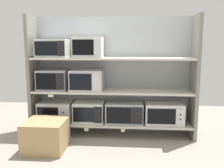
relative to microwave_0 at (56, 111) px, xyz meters
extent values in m
cube|color=gray|center=(0.89, -1.00, -0.37)|extent=(6.41, 6.00, 0.02)
cube|color=#9EA3A8|center=(0.89, 0.24, 0.56)|extent=(2.61, 0.04, 1.84)
cube|color=gray|center=(-0.35, 0.00, 0.56)|extent=(0.05, 0.43, 1.84)
cube|color=gray|center=(2.12, 0.00, 0.56)|extent=(0.05, 0.43, 1.84)
cube|color=beige|center=(0.89, 0.00, -0.17)|extent=(2.41, 0.43, 0.03)
cube|color=#BCBBBE|center=(0.00, 0.00, 0.00)|extent=(0.51, 0.39, 0.31)
cube|color=black|center=(-0.07, -0.20, 0.00)|extent=(0.33, 0.01, 0.22)
cube|color=#BCBBBE|center=(0.17, -0.20, 0.00)|extent=(0.16, 0.01, 0.25)
cylinder|color=#262628|center=(0.17, -0.21, -0.03)|extent=(0.02, 0.01, 0.02)
cylinder|color=#262628|center=(0.17, -0.21, 0.03)|extent=(0.02, 0.01, 0.02)
cube|color=silver|center=(0.53, 0.00, 0.00)|extent=(0.47, 0.33, 0.31)
cube|color=black|center=(0.47, -0.17, 0.00)|extent=(0.32, 0.01, 0.22)
cube|color=black|center=(0.69, -0.17, 0.00)|extent=(0.13, 0.01, 0.25)
cube|color=#9CA8A6|center=(1.08, 0.00, 0.00)|extent=(0.57, 0.34, 0.32)
cube|color=black|center=(1.00, -0.17, 0.00)|extent=(0.36, 0.01, 0.25)
cube|color=black|center=(1.27, -0.17, 0.00)|extent=(0.17, 0.01, 0.26)
cylinder|color=#262628|center=(1.27, -0.18, -0.03)|extent=(0.02, 0.01, 0.02)
cylinder|color=#262628|center=(1.27, -0.18, 0.04)|extent=(0.02, 0.01, 0.02)
cube|color=silver|center=(1.69, 0.00, 0.00)|extent=(0.58, 0.34, 0.32)
cube|color=black|center=(1.63, -0.17, 0.00)|extent=(0.41, 0.01, 0.23)
cube|color=silver|center=(1.90, -0.17, 0.00)|extent=(0.13, 0.01, 0.25)
cylinder|color=#262628|center=(1.90, -0.18, -0.03)|extent=(0.02, 0.01, 0.02)
cylinder|color=#262628|center=(1.90, -0.18, 0.04)|extent=(0.02, 0.01, 0.02)
cube|color=beige|center=(-0.05, -0.22, -0.22)|extent=(0.08, 0.00, 0.05)
cube|color=beige|center=(0.52, -0.22, -0.22)|extent=(0.06, 0.00, 0.05)
cube|color=beige|center=(1.07, -0.22, -0.21)|extent=(0.06, 0.00, 0.04)
cube|color=beige|center=(0.89, 0.00, 0.33)|extent=(2.41, 0.43, 0.03)
cube|color=#9D99AB|center=(-0.03, 0.00, 0.50)|extent=(0.46, 0.36, 0.31)
cube|color=black|center=(-0.09, -0.18, 0.50)|extent=(0.31, 0.01, 0.25)
cube|color=black|center=(0.13, -0.18, 0.50)|extent=(0.12, 0.01, 0.25)
cylinder|color=#262628|center=(0.13, -0.19, 0.47)|extent=(0.02, 0.01, 0.02)
cylinder|color=#262628|center=(0.13, -0.19, 0.54)|extent=(0.02, 0.01, 0.02)
cube|color=#BDB5C2|center=(0.51, 0.00, 0.51)|extent=(0.49, 0.42, 0.32)
cube|color=black|center=(0.44, -0.21, 0.51)|extent=(0.33, 0.01, 0.24)
cube|color=silver|center=(0.68, -0.21, 0.51)|extent=(0.13, 0.01, 0.25)
cube|color=beige|center=(-0.01, -0.22, 0.30)|extent=(0.08, 0.00, 0.04)
cube|color=beige|center=(0.89, 0.00, 0.84)|extent=(2.41, 0.43, 0.03)
cube|color=silver|center=(-0.02, 0.00, 0.99)|extent=(0.47, 0.34, 0.27)
cube|color=black|center=(-0.07, -0.17, 0.99)|extent=(0.34, 0.01, 0.21)
cube|color=black|center=(0.15, -0.17, 0.99)|extent=(0.11, 0.01, 0.22)
cube|color=silver|center=(0.53, 0.00, 1.01)|extent=(0.44, 0.37, 0.31)
cube|color=black|center=(0.48, -0.19, 1.01)|extent=(0.31, 0.01, 0.22)
cube|color=silver|center=(0.69, -0.19, 1.01)|extent=(0.10, 0.01, 0.25)
cube|color=tan|center=(0.05, -0.64, -0.16)|extent=(0.53, 0.53, 0.40)
camera|label=1|loc=(1.18, -3.73, 1.05)|focal=39.68mm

